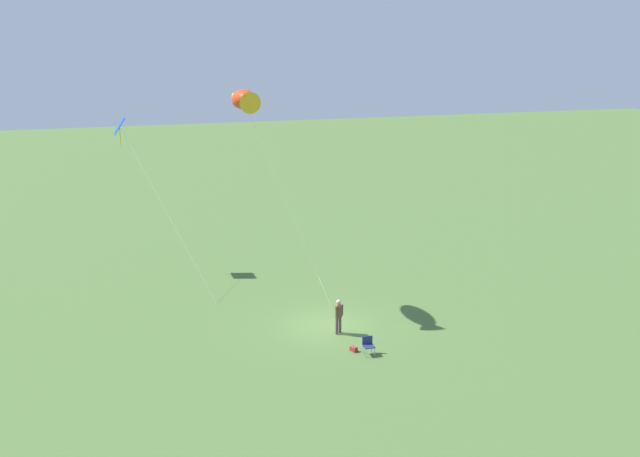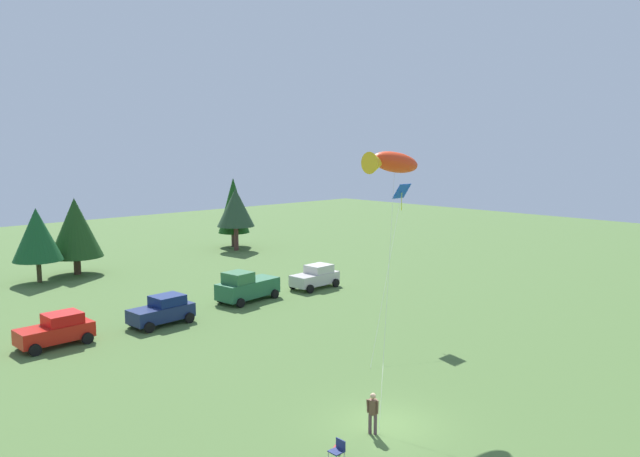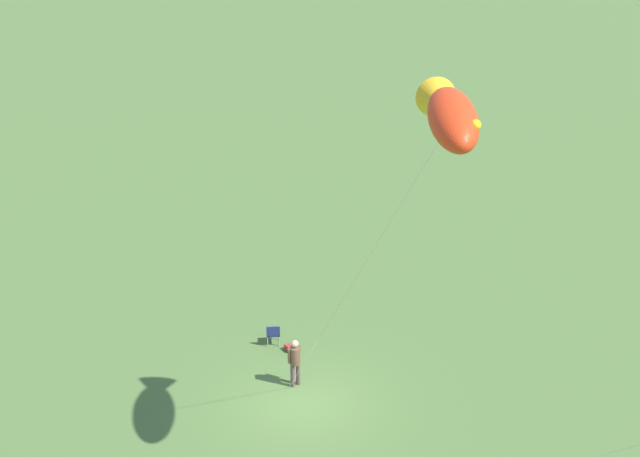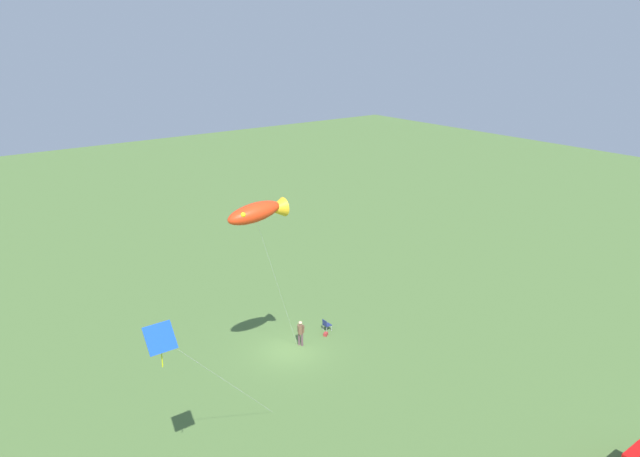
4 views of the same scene
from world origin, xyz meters
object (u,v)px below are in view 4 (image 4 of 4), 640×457
object	(u,v)px
person_kite_flyer	(301,331)
kite_diamond_blue	(164,341)
kite_large_fish	(259,212)
folding_chair	(326,324)
backpack_on_grass	(326,334)

from	to	relation	value
person_kite_flyer	kite_diamond_blue	xyz separation A→B (m)	(13.00, 9.27, 7.52)
person_kite_flyer	kite_large_fish	bearing A→B (deg)	-174.70
folding_chair	backpack_on_grass	size ratio (longest dim) A/B	2.56
person_kite_flyer	folding_chair	distance (m)	2.72
backpack_on_grass	kite_large_fish	distance (m)	13.34
person_kite_flyer	backpack_on_grass	xyz separation A→B (m)	(-2.13, -0.06, -0.91)
backpack_on_grass	kite_large_fish	size ratio (longest dim) A/B	0.03
person_kite_flyer	backpack_on_grass	bearing A→B (deg)	-27.59
person_kite_flyer	kite_diamond_blue	bearing A→B (deg)	-173.84
person_kite_flyer	folding_chair	size ratio (longest dim) A/B	2.12
folding_chair	kite_large_fish	xyz separation A→B (m)	(7.55, 4.02, 10.38)
kite_large_fish	kite_diamond_blue	bearing A→B (deg)	36.00
backpack_on_grass	kite_diamond_blue	distance (m)	19.68
folding_chair	kite_diamond_blue	size ratio (longest dim) A/B	0.09
folding_chair	kite_diamond_blue	bearing A→B (deg)	-146.28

